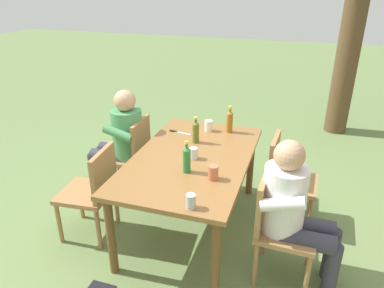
# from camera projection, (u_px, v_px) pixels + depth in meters

# --- Properties ---
(ground_plane) EXTENTS (24.00, 24.00, 0.00)m
(ground_plane) POSITION_uv_depth(u_px,v_px,m) (192.00, 226.00, 3.50)
(ground_plane) COLOR #6B844C
(dining_table) EXTENTS (1.68, 1.00, 0.75)m
(dining_table) POSITION_uv_depth(u_px,v_px,m) (192.00, 165.00, 3.22)
(dining_table) COLOR olive
(dining_table) RESTS_ON ground_plane
(chair_far_right) EXTENTS (0.46, 0.46, 0.87)m
(chair_far_right) POSITION_uv_depth(u_px,v_px,m) (277.00, 223.00, 2.75)
(chair_far_right) COLOR #A37547
(chair_far_right) RESTS_ON ground_plane
(chair_near_left) EXTENTS (0.46, 0.46, 0.87)m
(chair_near_left) POSITION_uv_depth(u_px,v_px,m) (132.00, 153.00, 3.84)
(chair_near_left) COLOR #A37547
(chair_near_left) RESTS_ON ground_plane
(chair_near_right) EXTENTS (0.47, 0.47, 0.87)m
(chair_near_right) POSITION_uv_depth(u_px,v_px,m) (93.00, 188.00, 3.19)
(chair_near_right) COLOR #A37547
(chair_near_right) RESTS_ON ground_plane
(chair_far_left) EXTENTS (0.46, 0.46, 0.87)m
(chair_far_left) POSITION_uv_depth(u_px,v_px,m) (285.00, 176.00, 3.40)
(chair_far_left) COLOR #A37547
(chair_far_left) RESTS_ON ground_plane
(person_in_white_shirt) EXTENTS (0.47, 0.61, 1.18)m
(person_in_white_shirt) POSITION_uv_depth(u_px,v_px,m) (294.00, 207.00, 2.64)
(person_in_white_shirt) COLOR white
(person_in_white_shirt) RESTS_ON ground_plane
(person_in_plaid_shirt) EXTENTS (0.47, 0.61, 1.18)m
(person_in_plaid_shirt) POSITION_uv_depth(u_px,v_px,m) (121.00, 137.00, 3.80)
(person_in_plaid_shirt) COLOR #4C935B
(person_in_plaid_shirt) RESTS_ON ground_plane
(bottle_olive) EXTENTS (0.06, 0.06, 0.26)m
(bottle_olive) POSITION_uv_depth(u_px,v_px,m) (196.00, 132.00, 3.41)
(bottle_olive) COLOR #566623
(bottle_olive) RESTS_ON dining_table
(bottle_green) EXTENTS (0.06, 0.06, 0.27)m
(bottle_green) POSITION_uv_depth(u_px,v_px,m) (187.00, 159.00, 2.88)
(bottle_green) COLOR #287A38
(bottle_green) RESTS_ON dining_table
(bottle_amber) EXTENTS (0.06, 0.06, 0.28)m
(bottle_amber) POSITION_uv_depth(u_px,v_px,m) (230.00, 121.00, 3.64)
(bottle_amber) COLOR #996019
(bottle_amber) RESTS_ON dining_table
(cup_white) EXTENTS (0.08, 0.08, 0.11)m
(cup_white) POSITION_uv_depth(u_px,v_px,m) (209.00, 126.00, 3.69)
(cup_white) COLOR white
(cup_white) RESTS_ON dining_table
(cup_terracotta) EXTENTS (0.08, 0.08, 0.11)m
(cup_terracotta) POSITION_uv_depth(u_px,v_px,m) (213.00, 172.00, 2.80)
(cup_terracotta) COLOR #BC6B47
(cup_terracotta) RESTS_ON dining_table
(cup_glass) EXTENTS (0.07, 0.07, 0.10)m
(cup_glass) POSITION_uv_depth(u_px,v_px,m) (194.00, 153.00, 3.12)
(cup_glass) COLOR silver
(cup_glass) RESTS_ON dining_table
(cup_steel) EXTENTS (0.07, 0.07, 0.10)m
(cup_steel) POSITION_uv_depth(u_px,v_px,m) (191.00, 201.00, 2.45)
(cup_steel) COLOR #B2B7BC
(cup_steel) RESTS_ON dining_table
(table_knife) EXTENTS (0.06, 0.24, 0.01)m
(table_knife) POSITION_uv_depth(u_px,v_px,m) (179.00, 132.00, 3.67)
(table_knife) COLOR silver
(table_knife) RESTS_ON dining_table
(backpack_by_far_side) EXTENTS (0.31, 0.22, 0.44)m
(backpack_by_far_side) POSITION_uv_depth(u_px,v_px,m) (196.00, 151.00, 4.54)
(backpack_by_far_side) COLOR black
(backpack_by_far_side) RESTS_ON ground_plane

